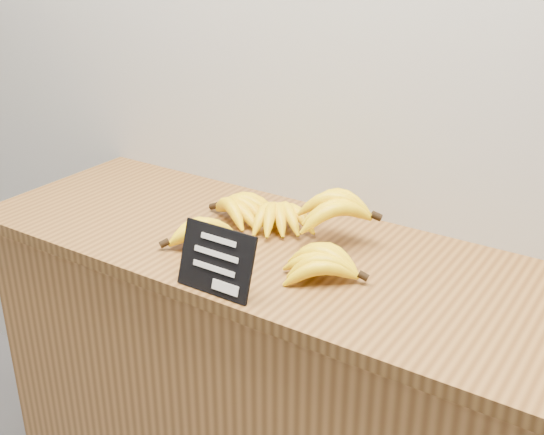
# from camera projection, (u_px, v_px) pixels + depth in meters

# --- Properties ---
(counter) EXTENTS (1.44, 0.50, 0.90)m
(counter) POSITION_uv_depth(u_px,v_px,m) (283.00, 419.00, 1.71)
(counter) COLOR #A16B34
(counter) RESTS_ON ground
(counter_top) EXTENTS (1.50, 0.54, 0.03)m
(counter_top) POSITION_uv_depth(u_px,v_px,m) (284.00, 253.00, 1.52)
(counter_top) COLOR brown
(counter_top) RESTS_ON counter
(chalkboard_sign) EXTENTS (0.17, 0.05, 0.13)m
(chalkboard_sign) POSITION_uv_depth(u_px,v_px,m) (216.00, 261.00, 1.31)
(chalkboard_sign) COLOR black
(chalkboard_sign) RESTS_ON counter_top
(banana_pile) EXTENTS (0.49, 0.34, 0.12)m
(banana_pile) POSITION_uv_depth(u_px,v_px,m) (278.00, 226.00, 1.52)
(banana_pile) COLOR yellow
(banana_pile) RESTS_ON counter_top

